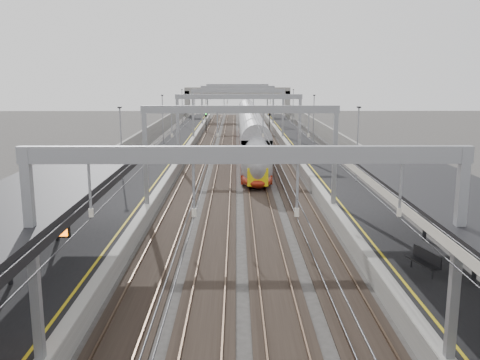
{
  "coord_description": "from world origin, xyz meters",
  "views": [
    {
      "loc": [
        -0.27,
        -13.1,
        9.61
      ],
      "look_at": [
        0.0,
        24.22,
        2.2
      ],
      "focal_mm": 40.0,
      "sensor_mm": 36.0,
      "label": 1
    }
  ],
  "objects_px": {
    "train": "(250,136)",
    "bench": "(425,259)",
    "signal_green": "(206,119)",
    "overbridge": "(237,95)"
  },
  "relations": [
    {
      "from": "bench",
      "to": "overbridge",
      "type": "bearing_deg",
      "value": 95.05
    },
    {
      "from": "overbridge",
      "to": "train",
      "type": "height_order",
      "value": "overbridge"
    },
    {
      "from": "bench",
      "to": "signal_green",
      "type": "distance_m",
      "value": 66.56
    },
    {
      "from": "train",
      "to": "bench",
      "type": "bearing_deg",
      "value": -81.54
    },
    {
      "from": "overbridge",
      "to": "signal_green",
      "type": "relative_size",
      "value": 6.33
    },
    {
      "from": "signal_green",
      "to": "overbridge",
      "type": "bearing_deg",
      "value": 78.51
    },
    {
      "from": "overbridge",
      "to": "signal_green",
      "type": "height_order",
      "value": "overbridge"
    },
    {
      "from": "bench",
      "to": "signal_green",
      "type": "bearing_deg",
      "value": 101.46
    },
    {
      "from": "bench",
      "to": "signal_green",
      "type": "relative_size",
      "value": 0.58
    },
    {
      "from": "bench",
      "to": "train",
      "type": "bearing_deg",
      "value": 98.46
    }
  ]
}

